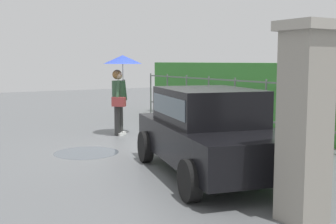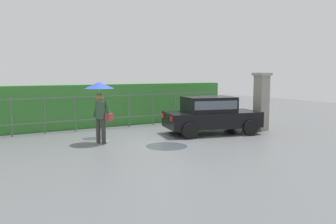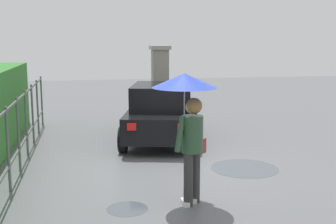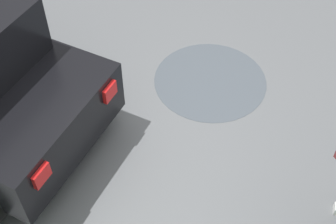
% 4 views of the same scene
% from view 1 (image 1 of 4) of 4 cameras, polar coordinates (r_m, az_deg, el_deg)
% --- Properties ---
extents(ground_plane, '(40.00, 40.00, 0.00)m').
position_cam_1_polar(ground_plane, '(9.54, -2.14, -5.05)').
color(ground_plane, slate).
extents(car, '(3.98, 2.53, 1.48)m').
position_cam_1_polar(car, '(7.46, 5.52, -2.12)').
color(car, black).
rests_on(car, ground).
extents(pedestrian, '(1.01, 1.01, 2.10)m').
position_cam_1_polar(pedestrian, '(11.40, -6.23, 4.87)').
color(pedestrian, '#333333').
rests_on(pedestrian, ground).
extents(gate_pillar, '(0.60, 0.60, 2.42)m').
position_cam_1_polar(gate_pillar, '(5.39, 17.62, -1.12)').
color(gate_pillar, gray).
rests_on(gate_pillar, ground).
extents(fence_section, '(10.98, 0.05, 1.50)m').
position_cam_1_polar(fence_section, '(11.56, 10.70, 1.05)').
color(fence_section, '#59605B').
rests_on(fence_section, ground).
extents(hedge_row, '(11.93, 0.90, 1.90)m').
position_cam_1_polar(hedge_row, '(12.16, 13.88, 1.83)').
color(hedge_row, '#387F33').
rests_on(hedge_row, ground).
extents(puddle_near, '(1.38, 1.38, 0.00)m').
position_cam_1_polar(puddle_near, '(9.43, -10.74, -5.29)').
color(puddle_near, '#4C545B').
rests_on(puddle_near, ground).
extents(puddle_far, '(0.65, 0.65, 0.00)m').
position_cam_1_polar(puddle_far, '(12.02, -2.01, -2.58)').
color(puddle_far, '#4C545B').
rests_on(puddle_far, ground).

